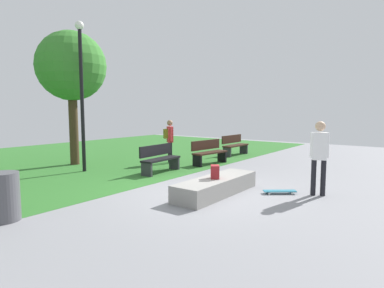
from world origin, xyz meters
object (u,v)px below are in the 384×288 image
at_px(concrete_ledge, 216,186).
at_px(park_bench_far_left, 209,152).
at_px(park_bench_center_lawn, 234,145).
at_px(pedestrian_with_backpack, 169,137).
at_px(park_bench_near_path, 159,158).
at_px(skateboard_by_ledge, 280,191).
at_px(skater_performing_trick, 319,152).
at_px(tree_tall_oak, 71,67).
at_px(backpack_on_ledge, 215,172).
at_px(trash_bin, 3,197).
at_px(lamp_post, 81,83).

distance_m(concrete_ledge, park_bench_far_left, 4.46).
xyz_separation_m(park_bench_center_lawn, pedestrian_with_backpack, (-3.46, 0.94, 0.52)).
bearing_deg(concrete_ledge, park_bench_near_path, 67.50).
distance_m(skateboard_by_ledge, park_bench_far_left, 4.68).
xyz_separation_m(skater_performing_trick, park_bench_center_lawn, (5.00, 5.10, -0.58)).
relative_size(tree_tall_oak, pedestrian_with_backpack, 2.95).
distance_m(concrete_ledge, tree_tall_oak, 7.53).
bearing_deg(park_bench_far_left, tree_tall_oak, 127.16).
height_order(concrete_ledge, park_bench_center_lawn, park_bench_center_lawn).
bearing_deg(backpack_on_ledge, trash_bin, 115.41).
xyz_separation_m(tree_tall_oak, pedestrian_with_backpack, (2.39, -2.68, -2.63)).
bearing_deg(backpack_on_ledge, skateboard_by_ledge, -85.09).
height_order(backpack_on_ledge, lamp_post, lamp_post).
bearing_deg(skater_performing_trick, trash_bin, 142.00).
height_order(park_bench_near_path, park_bench_far_left, same).
bearing_deg(tree_tall_oak, lamp_post, -113.07).
height_order(concrete_ledge, park_bench_far_left, park_bench_far_left).
bearing_deg(backpack_on_ledge, concrete_ledge, -34.17).
distance_m(tree_tall_oak, trash_bin, 7.14).
height_order(concrete_ledge, tree_tall_oak, tree_tall_oak).
distance_m(park_bench_center_lawn, lamp_post, 7.25).
bearing_deg(park_bench_near_path, tree_tall_oak, 101.31).
distance_m(skater_performing_trick, trash_bin, 6.82).
height_order(skater_performing_trick, park_bench_center_lawn, skater_performing_trick).
height_order(skateboard_by_ledge, pedestrian_with_backpack, pedestrian_with_backpack).
distance_m(park_bench_center_lawn, trash_bin, 10.39).
distance_m(backpack_on_ledge, trash_bin, 4.47).
distance_m(tree_tall_oak, pedestrian_with_backpack, 4.45).
distance_m(park_bench_center_lawn, pedestrian_with_backpack, 3.62).
distance_m(park_bench_near_path, trash_bin, 5.31).
bearing_deg(park_bench_center_lawn, park_bench_far_left, -170.93).
xyz_separation_m(skateboard_by_ledge, pedestrian_with_backpack, (1.94, 5.24, 0.94)).
xyz_separation_m(backpack_on_ledge, park_bench_near_path, (1.33, 3.02, -0.09)).
bearing_deg(lamp_post, tree_tall_oak, 66.93).
distance_m(park_bench_near_path, park_bench_far_left, 2.37).
bearing_deg(concrete_ledge, skateboard_by_ledge, -51.62).
relative_size(park_bench_center_lawn, pedestrian_with_backpack, 0.96).
bearing_deg(pedestrian_with_backpack, lamp_post, 158.85).
bearing_deg(park_bench_near_path, skater_performing_trick, -88.69).
distance_m(concrete_ledge, skateboard_by_ledge, 1.57).
bearing_deg(park_bench_far_left, backpack_on_ledge, -144.37).
distance_m(skater_performing_trick, pedestrian_with_backpack, 6.23).
bearing_deg(lamp_post, backpack_on_ledge, -89.51).
bearing_deg(tree_tall_oak, skateboard_by_ledge, -86.71).
relative_size(skater_performing_trick, park_bench_center_lawn, 1.11).
relative_size(park_bench_near_path, park_bench_center_lawn, 1.01).
relative_size(concrete_ledge, park_bench_far_left, 1.65).
relative_size(park_bench_center_lawn, lamp_post, 0.33).
height_order(park_bench_near_path, lamp_post, lamp_post).
height_order(park_bench_near_path, trash_bin, same).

